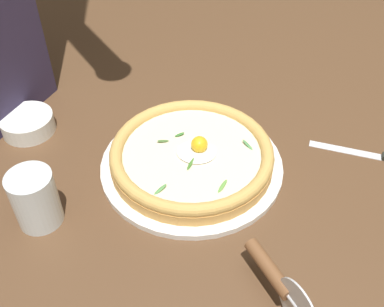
# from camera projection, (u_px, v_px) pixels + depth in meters

# --- Properties ---
(ground_plane) EXTENTS (2.40, 2.40, 0.03)m
(ground_plane) POSITION_uv_depth(u_px,v_px,m) (172.00, 170.00, 0.89)
(ground_plane) COLOR brown
(ground_plane) RESTS_ON ground
(pizza_plate) EXTENTS (0.35, 0.35, 0.01)m
(pizza_plate) POSITION_uv_depth(u_px,v_px,m) (192.00, 163.00, 0.87)
(pizza_plate) COLOR white
(pizza_plate) RESTS_ON ground
(pizza) EXTENTS (0.31, 0.31, 0.06)m
(pizza) POSITION_uv_depth(u_px,v_px,m) (192.00, 153.00, 0.86)
(pizza) COLOR #DBA050
(pizza) RESTS_ON pizza_plate
(side_bowl) EXTENTS (0.11, 0.11, 0.04)m
(side_bowl) POSITION_uv_depth(u_px,v_px,m) (28.00, 123.00, 0.94)
(side_bowl) COLOR white
(side_bowl) RESTS_ON ground
(pizza_cutter) EXTENTS (0.10, 0.14, 0.09)m
(pizza_cutter) POSITION_uv_depth(u_px,v_px,m) (278.00, 280.00, 0.65)
(pizza_cutter) COLOR silver
(pizza_cutter) RESTS_ON ground
(drinking_glass) EXTENTS (0.08, 0.08, 0.10)m
(drinking_glass) POSITION_uv_depth(u_px,v_px,m) (36.00, 202.00, 0.75)
(drinking_glass) COLOR silver
(drinking_glass) RESTS_ON ground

